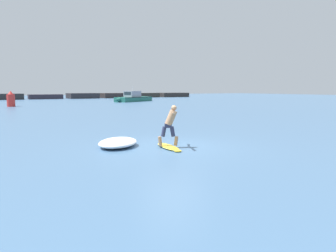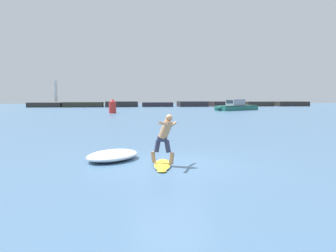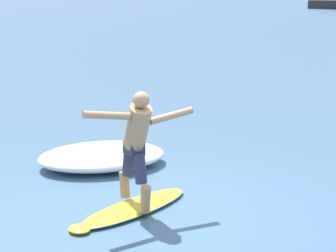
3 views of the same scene
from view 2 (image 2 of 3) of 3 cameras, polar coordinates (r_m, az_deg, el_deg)
The scene contains 7 objects.
ground_plane at distance 10.45m, azimuth 0.53°, elevation -6.79°, with size 200.00×200.00×0.00m, color #44678B.
rock_jetty_breakwater at distance 73.46m, azimuth 1.85°, elevation 3.85°, with size 62.93×5.12×5.55m.
surfboard at distance 10.28m, azimuth -0.98°, elevation -6.75°, with size 0.82×1.99×0.21m.
surfer at distance 10.13m, azimuth -0.52°, elevation -1.55°, with size 0.94×1.36×1.54m.
fishing_boat_near_jetty at distance 53.79m, azimuth 11.73°, elevation 3.34°, with size 8.77×5.77×2.69m.
channel_marker_buoy at distance 44.05m, azimuth -9.64°, elevation 3.35°, with size 0.95×0.95×1.95m.
wave_foam_at_tail at distance 11.36m, azimuth -9.63°, elevation -5.05°, with size 2.40×2.46×0.33m.
Camera 2 is at (-1.74, -10.07, 2.15)m, focal length 35.00 mm.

